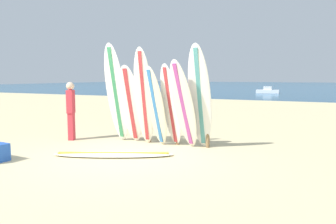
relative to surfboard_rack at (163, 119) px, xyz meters
name	(u,v)px	position (x,y,z in m)	size (l,w,h in m)	color
ground_plane	(124,157)	(-0.15, -1.61, -0.63)	(120.00, 120.00, 0.00)	beige
ocean_water	(294,86)	(-0.15, 56.39, -0.62)	(120.00, 80.00, 0.01)	navy
surfboard_rack	(163,119)	(0.00, 0.00, 0.00)	(2.51, 0.09, 1.02)	olive
surfboard_leaning_far_left	(116,94)	(-1.16, -0.39, 0.65)	(0.59, 0.76, 2.56)	white
surfboard_leaning_left	(131,105)	(-0.75, -0.35, 0.38)	(0.67, 0.82, 2.01)	white
surfboard_leaning_center_left	(144,97)	(-0.34, -0.40, 0.58)	(0.58, 0.75, 2.42)	white
surfboard_leaning_center	(156,107)	(0.01, -0.44, 0.36)	(0.59, 0.72, 1.97)	beige
surfboard_leaning_center_right	(171,106)	(0.35, -0.30, 0.39)	(0.54, 0.71, 2.03)	white
surfboard_leaning_right	(184,105)	(0.74, -0.44, 0.43)	(0.70, 0.96, 2.11)	silver
surfboard_leaning_far_right	(200,98)	(1.10, -0.30, 0.60)	(0.56, 0.84, 2.46)	white
surfboard_lying_on_sand	(113,154)	(-0.41, -1.65, -0.59)	(2.62, 1.58, 0.08)	white
beachgoer_standing	(71,108)	(-2.45, -0.66, 0.24)	(0.24, 0.29, 1.57)	#D8333F
small_boat_offshore	(268,91)	(-0.99, 26.91, -0.37)	(2.31, 1.16, 0.71)	silver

